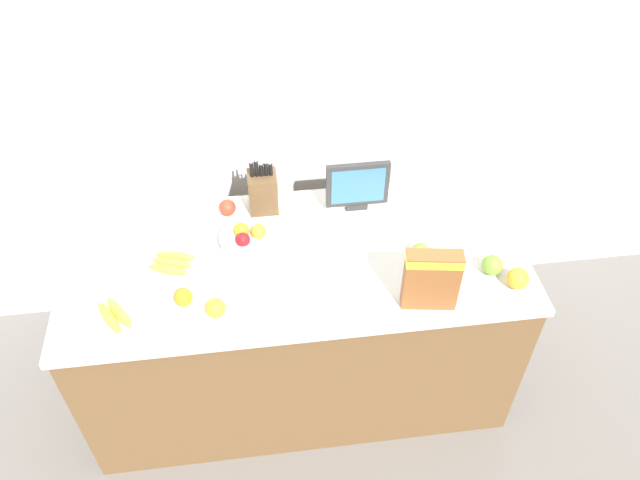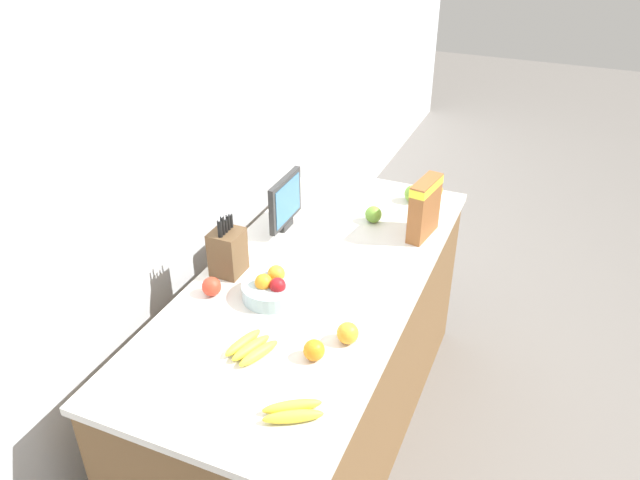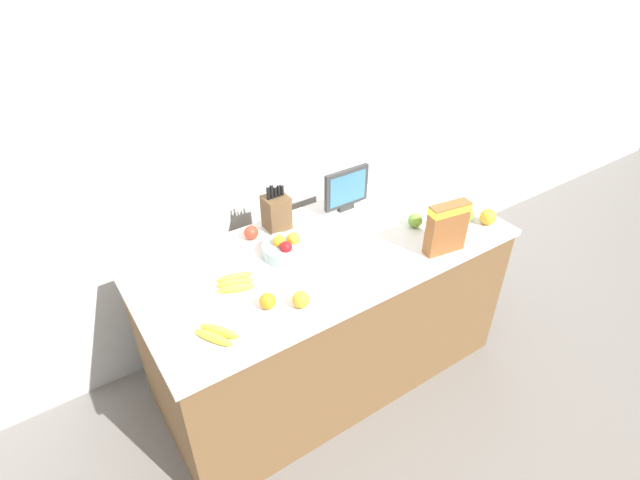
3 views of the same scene
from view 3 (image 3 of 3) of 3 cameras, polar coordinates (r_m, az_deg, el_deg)
name	(u,v)px [view 3 (image 3 of 3)]	position (r m, az deg, el deg)	size (l,w,h in m)	color
ground_plane	(327,368)	(3.05, 0.77, -14.38)	(14.00, 14.00, 0.00)	slate
wall_back	(261,125)	(2.72, -6.72, 12.91)	(9.00, 0.06, 2.60)	silver
counter	(327,314)	(2.73, 0.84, -8.48)	(1.88, 0.83, 0.87)	brown
knife_block	(276,212)	(2.58, -5.01, 3.25)	(0.12, 0.11, 0.29)	brown
small_monitor	(346,189)	(2.70, 3.04, 5.86)	(0.27, 0.03, 0.24)	#2D2D2D
cereal_box	(447,226)	(2.45, 14.32, 1.59)	(0.21, 0.10, 0.26)	brown
fruit_bowl	(285,248)	(2.41, -3.99, -0.92)	(0.22, 0.22, 0.10)	#99B2B7
banana_bunch_left	(217,334)	(2.04, -11.73, -10.50)	(0.16, 0.19, 0.04)	yellow
banana_bunch_right	(235,282)	(2.26, -9.64, -4.81)	(0.20, 0.16, 0.04)	yellow
apple_near_bananas	(415,220)	(2.65, 10.84, 2.22)	(0.08, 0.08, 0.08)	#6B9E33
apple_leftmost	(466,214)	(2.76, 16.39, 2.84)	(0.08, 0.08, 0.08)	#6B9E33
apple_rightmost	(251,233)	(2.54, -7.87, 0.85)	(0.07, 0.07, 0.07)	red
orange_front_left	(301,299)	(2.12, -2.20, -6.80)	(0.08, 0.08, 0.08)	orange
orange_by_cereal	(268,301)	(2.12, -6.00, -6.95)	(0.07, 0.07, 0.07)	orange
orange_back_center	(488,217)	(2.77, 18.65, 2.52)	(0.09, 0.09, 0.09)	orange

